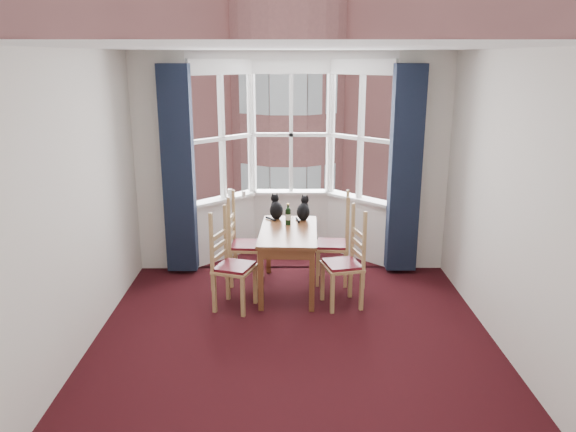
{
  "coord_description": "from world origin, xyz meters",
  "views": [
    {
      "loc": [
        -0.09,
        -4.84,
        2.73
      ],
      "look_at": [
        -0.05,
        1.05,
        1.05
      ],
      "focal_mm": 35.0,
      "sensor_mm": 36.0,
      "label": 1
    }
  ],
  "objects_px": {
    "chair_left_near": "(227,267)",
    "chair_left_far": "(239,246)",
    "cat_right": "(303,210)",
    "chair_right_near": "(350,265)",
    "chair_right_far": "(340,246)",
    "dining_table": "(288,239)",
    "candle_tall": "(230,193)",
    "cat_left": "(276,209)",
    "wine_bottle": "(288,215)",
    "candle_short": "(244,194)"
  },
  "relations": [
    {
      "from": "chair_right_far",
      "to": "cat_right",
      "type": "bearing_deg",
      "value": 158.54
    },
    {
      "from": "chair_left_near",
      "to": "chair_right_far",
      "type": "distance_m",
      "value": 1.51
    },
    {
      "from": "chair_left_near",
      "to": "chair_left_far",
      "type": "distance_m",
      "value": 0.73
    },
    {
      "from": "chair_right_near",
      "to": "candle_short",
      "type": "distance_m",
      "value": 2.08
    },
    {
      "from": "cat_right",
      "to": "wine_bottle",
      "type": "bearing_deg",
      "value": -131.69
    },
    {
      "from": "chair_left_far",
      "to": "cat_right",
      "type": "xyz_separation_m",
      "value": [
        0.79,
        0.18,
        0.41
      ]
    },
    {
      "from": "cat_left",
      "to": "candle_tall",
      "type": "height_order",
      "value": "cat_left"
    },
    {
      "from": "chair_left_far",
      "to": "chair_right_near",
      "type": "height_order",
      "value": "same"
    },
    {
      "from": "chair_left_far",
      "to": "cat_left",
      "type": "relative_size",
      "value": 2.83
    },
    {
      "from": "chair_left_far",
      "to": "cat_right",
      "type": "bearing_deg",
      "value": 12.98
    },
    {
      "from": "chair_right_far",
      "to": "cat_left",
      "type": "height_order",
      "value": "cat_left"
    },
    {
      "from": "chair_left_far",
      "to": "wine_bottle",
      "type": "relative_size",
      "value": 3.47
    },
    {
      "from": "chair_left_near",
      "to": "dining_table",
      "type": "bearing_deg",
      "value": 33.81
    },
    {
      "from": "chair_right_near",
      "to": "chair_right_far",
      "type": "distance_m",
      "value": 0.67
    },
    {
      "from": "dining_table",
      "to": "chair_right_far",
      "type": "height_order",
      "value": "chair_right_far"
    },
    {
      "from": "chair_right_far",
      "to": "cat_right",
      "type": "distance_m",
      "value": 0.63
    },
    {
      "from": "wine_bottle",
      "to": "candle_tall",
      "type": "height_order",
      "value": "wine_bottle"
    },
    {
      "from": "dining_table",
      "to": "candle_short",
      "type": "xyz_separation_m",
      "value": [
        -0.61,
        1.17,
        0.26
      ]
    },
    {
      "from": "chair_left_far",
      "to": "candle_tall",
      "type": "xyz_separation_m",
      "value": [
        -0.19,
        0.88,
        0.46
      ]
    },
    {
      "from": "chair_right_far",
      "to": "candle_short",
      "type": "height_order",
      "value": "candle_short"
    },
    {
      "from": "dining_table",
      "to": "wine_bottle",
      "type": "relative_size",
      "value": 4.77
    },
    {
      "from": "chair_right_near",
      "to": "cat_left",
      "type": "xyz_separation_m",
      "value": [
        -0.84,
        0.9,
        0.41
      ]
    },
    {
      "from": "chair_right_near",
      "to": "chair_right_far",
      "type": "height_order",
      "value": "same"
    },
    {
      "from": "cat_left",
      "to": "candle_tall",
      "type": "xyz_separation_m",
      "value": [
        -0.64,
        0.64,
        0.05
      ]
    },
    {
      "from": "cat_right",
      "to": "wine_bottle",
      "type": "height_order",
      "value": "cat_right"
    },
    {
      "from": "wine_bottle",
      "to": "chair_right_near",
      "type": "bearing_deg",
      "value": -42.24
    },
    {
      "from": "chair_right_far",
      "to": "wine_bottle",
      "type": "bearing_deg",
      "value": -176.22
    },
    {
      "from": "chair_left_near",
      "to": "wine_bottle",
      "type": "distance_m",
      "value": 1.05
    },
    {
      "from": "candle_tall",
      "to": "chair_right_far",
      "type": "bearing_deg",
      "value": -31.44
    },
    {
      "from": "chair_right_near",
      "to": "wine_bottle",
      "type": "height_order",
      "value": "wine_bottle"
    },
    {
      "from": "chair_right_near",
      "to": "cat_left",
      "type": "distance_m",
      "value": 1.3
    },
    {
      "from": "chair_right_near",
      "to": "cat_right",
      "type": "relative_size",
      "value": 2.9
    },
    {
      "from": "chair_left_near",
      "to": "chair_right_near",
      "type": "relative_size",
      "value": 1.0
    },
    {
      "from": "chair_right_near",
      "to": "cat_left",
      "type": "bearing_deg",
      "value": 132.89
    },
    {
      "from": "wine_bottle",
      "to": "candle_tall",
      "type": "relative_size",
      "value": 2.21
    },
    {
      "from": "chair_left_near",
      "to": "candle_short",
      "type": "bearing_deg",
      "value": 87.21
    },
    {
      "from": "chair_left_near",
      "to": "candle_short",
      "type": "distance_m",
      "value": 1.69
    },
    {
      "from": "cat_left",
      "to": "candle_short",
      "type": "relative_size",
      "value": 3.78
    },
    {
      "from": "chair_right_far",
      "to": "cat_left",
      "type": "distance_m",
      "value": 0.92
    },
    {
      "from": "chair_right_far",
      "to": "cat_right",
      "type": "height_order",
      "value": "cat_right"
    },
    {
      "from": "dining_table",
      "to": "cat_right",
      "type": "height_order",
      "value": "cat_right"
    },
    {
      "from": "cat_right",
      "to": "wine_bottle",
      "type": "xyz_separation_m",
      "value": [
        -0.19,
        -0.22,
        -0.0
      ]
    },
    {
      "from": "dining_table",
      "to": "chair_left_far",
      "type": "xyz_separation_m",
      "value": [
        -0.6,
        0.26,
        -0.18
      ]
    },
    {
      "from": "dining_table",
      "to": "chair_left_far",
      "type": "relative_size",
      "value": 1.37
    },
    {
      "from": "chair_left_near",
      "to": "chair_left_far",
      "type": "xyz_separation_m",
      "value": [
        0.08,
        0.72,
        0.0
      ]
    },
    {
      "from": "candle_tall",
      "to": "cat_left",
      "type": "bearing_deg",
      "value": -44.88
    },
    {
      "from": "cat_left",
      "to": "wine_bottle",
      "type": "distance_m",
      "value": 0.31
    },
    {
      "from": "dining_table",
      "to": "chair_right_near",
      "type": "bearing_deg",
      "value": -30.16
    },
    {
      "from": "dining_table",
      "to": "candle_tall",
      "type": "distance_m",
      "value": 1.42
    },
    {
      "from": "cat_left",
      "to": "candle_short",
      "type": "height_order",
      "value": "cat_left"
    }
  ]
}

